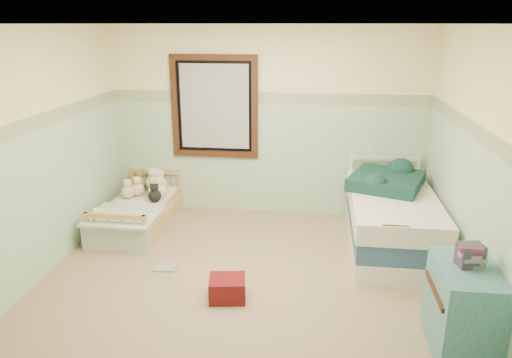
# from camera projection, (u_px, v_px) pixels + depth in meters

# --- Properties ---
(floor) EXTENTS (4.20, 3.60, 0.02)m
(floor) POSITION_uv_depth(u_px,v_px,m) (248.00, 274.00, 5.07)
(floor) COLOR #907451
(floor) RESTS_ON ground
(ceiling) EXTENTS (4.20, 3.60, 0.02)m
(ceiling) POSITION_uv_depth(u_px,v_px,m) (246.00, 23.00, 4.29)
(ceiling) COLOR white
(ceiling) RESTS_ON wall_back
(wall_back) EXTENTS (4.20, 0.04, 2.50)m
(wall_back) POSITION_uv_depth(u_px,v_px,m) (267.00, 123.00, 6.38)
(wall_back) COLOR beige
(wall_back) RESTS_ON floor
(wall_front) EXTENTS (4.20, 0.04, 2.50)m
(wall_front) POSITION_uv_depth(u_px,v_px,m) (205.00, 236.00, 2.98)
(wall_front) COLOR beige
(wall_front) RESTS_ON floor
(wall_left) EXTENTS (0.04, 3.60, 2.50)m
(wall_left) POSITION_uv_depth(u_px,v_px,m) (45.00, 152.00, 4.94)
(wall_left) COLOR beige
(wall_left) RESTS_ON floor
(wall_right) EXTENTS (0.04, 3.60, 2.50)m
(wall_right) POSITION_uv_depth(u_px,v_px,m) (473.00, 167.00, 4.42)
(wall_right) COLOR beige
(wall_right) RESTS_ON floor
(wainscot_mint) EXTENTS (4.20, 0.01, 1.50)m
(wainscot_mint) POSITION_uv_depth(u_px,v_px,m) (267.00, 159.00, 6.52)
(wainscot_mint) COLOR #91C392
(wainscot_mint) RESTS_ON floor
(border_strip) EXTENTS (4.20, 0.01, 0.15)m
(border_strip) POSITION_uv_depth(u_px,v_px,m) (267.00, 98.00, 6.27)
(border_strip) COLOR #466447
(border_strip) RESTS_ON wall_back
(window_frame) EXTENTS (1.16, 0.06, 1.36)m
(window_frame) POSITION_uv_depth(u_px,v_px,m) (214.00, 107.00, 6.37)
(window_frame) COLOR black
(window_frame) RESTS_ON wall_back
(window_blinds) EXTENTS (0.92, 0.01, 1.12)m
(window_blinds) POSITION_uv_depth(u_px,v_px,m) (214.00, 107.00, 6.38)
(window_blinds) COLOR #BABAB8
(window_blinds) RESTS_ON window_frame
(toddler_bed_frame) EXTENTS (0.74, 1.48, 0.19)m
(toddler_bed_frame) POSITION_uv_depth(u_px,v_px,m) (139.00, 219.00, 6.22)
(toddler_bed_frame) COLOR #B3863F
(toddler_bed_frame) RESTS_ON floor
(toddler_mattress) EXTENTS (0.68, 1.42, 0.12)m
(toddler_mattress) POSITION_uv_depth(u_px,v_px,m) (138.00, 208.00, 6.17)
(toddler_mattress) COLOR beige
(toddler_mattress) RESTS_ON toddler_bed_frame
(patchwork_quilt) EXTENTS (0.81, 0.74, 0.03)m
(patchwork_quilt) POSITION_uv_depth(u_px,v_px,m) (124.00, 216.00, 5.71)
(patchwork_quilt) COLOR #6DB1D1
(patchwork_quilt) RESTS_ON toddler_mattress
(plush_bed_brown) EXTENTS (0.20, 0.20, 0.20)m
(plush_bed_brown) POSITION_uv_depth(u_px,v_px,m) (140.00, 183.00, 6.61)
(plush_bed_brown) COLOR brown
(plush_bed_brown) RESTS_ON toddler_mattress
(plush_bed_white) EXTENTS (0.22, 0.22, 0.22)m
(plush_bed_white) POSITION_uv_depth(u_px,v_px,m) (154.00, 183.00, 6.59)
(plush_bed_white) COLOR silver
(plush_bed_white) RESTS_ON toddler_mattress
(plush_bed_tan) EXTENTS (0.18, 0.18, 0.18)m
(plush_bed_tan) POSITION_uv_depth(u_px,v_px,m) (138.00, 189.00, 6.40)
(plush_bed_tan) COLOR beige
(plush_bed_tan) RESTS_ON toddler_mattress
(plush_bed_dark) EXTENTS (0.17, 0.17, 0.17)m
(plush_bed_dark) POSITION_uv_depth(u_px,v_px,m) (154.00, 190.00, 6.38)
(plush_bed_dark) COLOR black
(plush_bed_dark) RESTS_ON toddler_mattress
(plush_floor_cream) EXTENTS (0.25, 0.25, 0.25)m
(plush_floor_cream) POSITION_uv_depth(u_px,v_px,m) (100.00, 226.00, 5.93)
(plush_floor_cream) COLOR #FDE7CA
(plush_floor_cream) RESTS_ON floor
(plush_floor_tan) EXTENTS (0.26, 0.26, 0.26)m
(plush_floor_tan) POSITION_uv_depth(u_px,v_px,m) (115.00, 231.00, 5.77)
(plush_floor_tan) COLOR beige
(plush_floor_tan) RESTS_ON floor
(twin_bed_frame) EXTENTS (0.91, 1.81, 0.22)m
(twin_bed_frame) POSITION_uv_depth(u_px,v_px,m) (389.00, 239.00, 5.60)
(twin_bed_frame) COLOR white
(twin_bed_frame) RESTS_ON floor
(twin_boxspring) EXTENTS (0.91, 1.81, 0.22)m
(twin_boxspring) POSITION_uv_depth(u_px,v_px,m) (391.00, 222.00, 5.53)
(twin_boxspring) COLOR navy
(twin_boxspring) RESTS_ON twin_bed_frame
(twin_mattress) EXTENTS (0.94, 1.85, 0.22)m
(twin_mattress) POSITION_uv_depth(u_px,v_px,m) (393.00, 204.00, 5.46)
(twin_mattress) COLOR silver
(twin_mattress) RESTS_ON twin_boxspring
(teal_blanket) EXTENTS (1.00, 1.03, 0.14)m
(teal_blanket) POSITION_uv_depth(u_px,v_px,m) (386.00, 181.00, 5.69)
(teal_blanket) COLOR black
(teal_blanket) RESTS_ON twin_mattress
(dresser) EXTENTS (0.46, 0.73, 0.73)m
(dresser) POSITION_uv_depth(u_px,v_px,m) (463.00, 309.00, 3.78)
(dresser) COLOR #2B6271
(dresser) RESTS_ON floor
(book_stack) EXTENTS (0.20, 0.17, 0.18)m
(book_stack) POSITION_uv_depth(u_px,v_px,m) (470.00, 255.00, 3.67)
(book_stack) COLOR #523537
(book_stack) RESTS_ON dresser
(red_pillow) EXTENTS (0.38, 0.35, 0.21)m
(red_pillow) POSITION_uv_depth(u_px,v_px,m) (227.00, 288.00, 4.57)
(red_pillow) COLOR maroon
(red_pillow) RESTS_ON floor
(floor_book) EXTENTS (0.24, 0.19, 0.02)m
(floor_book) POSITION_uv_depth(u_px,v_px,m) (165.00, 267.00, 5.16)
(floor_book) COLOR gold
(floor_book) RESTS_ON floor
(extra_plush_0) EXTENTS (0.18, 0.18, 0.18)m
(extra_plush_0) POSITION_uv_depth(u_px,v_px,m) (155.00, 191.00, 6.34)
(extra_plush_0) COLOR silver
(extra_plush_0) RESTS_ON toddler_mattress
(extra_plush_1) EXTENTS (0.20, 0.20, 0.20)m
(extra_plush_1) POSITION_uv_depth(u_px,v_px,m) (159.00, 191.00, 6.30)
(extra_plush_1) COLOR beige
(extra_plush_1) RESTS_ON toddler_mattress
(extra_plush_2) EXTENTS (0.18, 0.18, 0.18)m
(extra_plush_2) POSITION_uv_depth(u_px,v_px,m) (128.00, 192.00, 6.31)
(extra_plush_2) COLOR beige
(extra_plush_2) RESTS_ON toddler_mattress
(extra_plush_3) EXTENTS (0.19, 0.19, 0.19)m
(extra_plush_3) POSITION_uv_depth(u_px,v_px,m) (160.00, 183.00, 6.61)
(extra_plush_3) COLOR silver
(extra_plush_3) RESTS_ON toddler_mattress
(extra_plush_4) EXTENTS (0.17, 0.17, 0.17)m
(extra_plush_4) POSITION_uv_depth(u_px,v_px,m) (155.00, 196.00, 6.18)
(extra_plush_4) COLOR black
(extra_plush_4) RESTS_ON toddler_mattress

